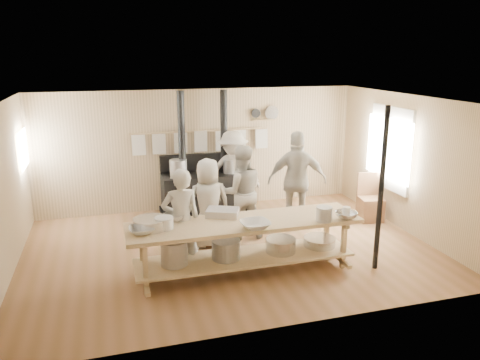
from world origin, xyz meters
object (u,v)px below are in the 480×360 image
Objects in this scene: cook_far_left at (181,221)px; roasting_pan at (223,212)px; cook_center at (208,203)px; chair at (370,207)px; stove at (204,188)px; cook_left at (241,192)px; cook_right at (297,181)px; cook_by_window at (233,172)px; prep_table at (244,241)px.

roasting_pan is at bearing 175.72° from cook_far_left.
cook_center is 3.21× the size of roasting_pan.
cook_far_left reaches higher than chair.
stove is 2.86m from cook_far_left.
roasting_pan is (-0.62, -1.09, 0.03)m from cook_left.
cook_far_left is at bearing -108.96° from stove.
chair is (3.16, -1.46, -0.24)m from stove.
chair is (1.63, -0.01, -0.68)m from cook_right.
roasting_pan is (-3.42, -1.23, 0.62)m from chair.
cook_far_left is 1.04m from cook_center.
stove is at bearing -177.09° from cook_by_window.
stove is at bearing 84.46° from roasting_pan.
cook_left is 1.18m from cook_right.
stove is 5.24× the size of roasting_pan.
cook_far_left is 0.95× the size of cook_left.
prep_table is 2.93m from cook_by_window.
cook_by_window is 2.94m from chair.
stove reaches higher than prep_table.
cook_left reaches higher than roasting_pan.
stove is 1.63× the size of cook_center.
cook_by_window reaches higher than cook_center.
cook_by_window is at bearing 78.20° from prep_table.
chair is at bearing -163.69° from cook_right.
stove is 3.49m from chair.
prep_table is 3.53m from chair.
cook_right reaches higher than cook_by_window.
chair is 1.94× the size of roasting_pan.
stove is 0.72× the size of prep_table.
chair is (4.08, 1.23, -0.55)m from cook_far_left.
chair is at bearing -174.53° from cook_center.
roasting_pan is at bearing -90.03° from cook_by_window.
cook_right reaches higher than roasting_pan.
cook_right is 1.59m from cook_by_window.
stove reaches higher than chair.
cook_by_window reaches higher than roasting_pan.
cook_left is 1.25m from roasting_pan.
stove is 2.15m from cook_right.
roasting_pan is at bearing 51.18° from cook_right.
prep_table is at bearing -51.93° from roasting_pan.
prep_table is 3.74× the size of chair.
chair is at bearing 19.75° from roasting_pan.
prep_table is 1.87× the size of cook_right.
prep_table is at bearing 103.76° from cook_center.
cook_left reaches higher than cook_far_left.
cook_by_window is (-0.93, 1.29, -0.08)m from cook_right.
cook_left is at bearing -80.48° from cook_by_window.
prep_table is at bearing 80.28° from cook_left.
cook_center is (0.61, 0.84, -0.04)m from cook_far_left.
chair reaches higher than prep_table.
cook_left is at bearing 75.60° from prep_table.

